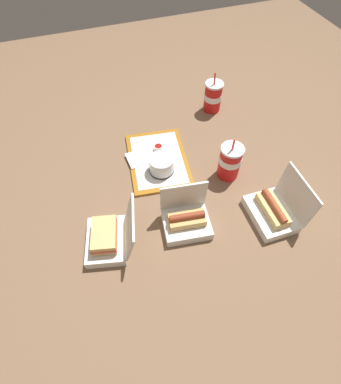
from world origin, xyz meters
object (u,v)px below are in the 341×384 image
at_px(food_tray, 158,160).
at_px(clamshell_sandwich_center, 108,238).
at_px(ketchup_cup, 158,148).
at_px(plastic_fork, 170,151).
at_px(soda_cup_right, 213,97).
at_px(cake_container, 161,165).
at_px(clamshell_hotdog_front, 274,210).
at_px(clamshell_hotdog_right, 186,220).
at_px(soda_cup_corner, 230,161).

distance_m(food_tray, clamshell_sandwich_center, 0.45).
bearing_deg(ketchup_cup, plastic_fork, 59.62).
distance_m(plastic_fork, soda_cup_right, 0.40).
bearing_deg(food_tray, clamshell_sandwich_center, -40.98).
bearing_deg(clamshell_sandwich_center, ketchup_cup, 141.43).
height_order(food_tray, ketchup_cup, ketchup_cup).
height_order(plastic_fork, clamshell_sandwich_center, clamshell_sandwich_center).
height_order(cake_container, clamshell_sandwich_center, clamshell_sandwich_center).
height_order(cake_container, ketchup_cup, cake_container).
height_order(plastic_fork, clamshell_hotdog_front, clamshell_hotdog_front).
relative_size(ketchup_cup, plastic_fork, 0.36).
bearing_deg(ketchup_cup, soda_cup_right, 119.88).
relative_size(cake_container, clamshell_hotdog_right, 0.56).
bearing_deg(clamshell_hotdog_right, plastic_fork, 169.94).
xyz_separation_m(clamshell_sandwich_center, soda_cup_corner, (-0.17, 0.56, 0.04)).
distance_m(cake_container, plastic_fork, 0.12).
relative_size(food_tray, clamshell_hotdog_right, 2.05).
bearing_deg(clamshell_sandwich_center, clamshell_hotdog_right, 86.26).
bearing_deg(food_tray, soda_cup_corner, 56.44).
distance_m(ketchup_cup, soda_cup_corner, 0.34).
height_order(ketchup_cup, plastic_fork, ketchup_cup).
bearing_deg(cake_container, food_tray, 175.87).
distance_m(food_tray, cake_container, 0.08).
distance_m(clamshell_sandwich_center, clamshell_hotdog_right, 0.30).
relative_size(ketchup_cup, clamshell_sandwich_center, 0.17).
relative_size(clamshell_hotdog_front, clamshell_sandwich_center, 0.90).
bearing_deg(cake_container, clamshell_hotdog_front, 43.35).
distance_m(clamshell_hotdog_right, soda_cup_right, 0.73).
relative_size(cake_container, ketchup_cup, 2.75).
xyz_separation_m(clamshell_hotdog_right, soda_cup_corner, (-0.18, 0.27, 0.04)).
height_order(clamshell_sandwich_center, soda_cup_corner, soda_cup_corner).
distance_m(plastic_fork, clamshell_hotdog_right, 0.39).
distance_m(food_tray, clamshell_hotdog_right, 0.36).
xyz_separation_m(food_tray, soda_cup_corner, (0.18, 0.26, 0.08)).
xyz_separation_m(food_tray, ketchup_cup, (-0.05, 0.02, 0.02)).
distance_m(plastic_fork, soda_cup_corner, 0.29).
xyz_separation_m(cake_container, clamshell_hotdog_right, (0.29, 0.00, -0.01)).
bearing_deg(food_tray, soda_cup_right, 124.56).
xyz_separation_m(ketchup_cup, soda_cup_corner, (0.23, 0.25, 0.06)).
height_order(cake_container, soda_cup_right, soda_cup_right).
bearing_deg(soda_cup_right, clamshell_hotdog_right, -31.50).
bearing_deg(soda_cup_corner, soda_cup_right, 165.10).
xyz_separation_m(food_tray, clamshell_hotdog_front, (0.43, 0.34, 0.04)).
bearing_deg(clamshell_sandwich_center, clamshell_hotdog_front, 81.77).
bearing_deg(soda_cup_right, clamshell_sandwich_center, -48.30).
xyz_separation_m(cake_container, clamshell_sandwich_center, (0.27, -0.29, -0.00)).
bearing_deg(plastic_fork, clamshell_hotdog_front, 70.00).
distance_m(cake_container, soda_cup_corner, 0.29).
bearing_deg(clamshell_hotdog_right, soda_cup_corner, 124.88).
xyz_separation_m(cake_container, plastic_fork, (-0.10, 0.07, -0.03)).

